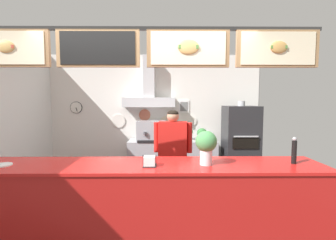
{
  "coord_description": "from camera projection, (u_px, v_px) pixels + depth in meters",
  "views": [
    {
      "loc": [
        0.25,
        -2.93,
        1.74
      ],
      "look_at": [
        0.28,
        0.71,
        1.44
      ],
      "focal_mm": 26.16,
      "sensor_mm": 36.0,
      "label": 1
    }
  ],
  "objects": [
    {
      "name": "potted_rosemary",
      "position": [
        187.0,
        132.0,
        5.05
      ],
      "size": [
        0.23,
        0.23,
        0.27
      ],
      "color": "#9E563D",
      "rests_on": "back_prep_counter"
    },
    {
      "name": "potted_sage",
      "position": [
        168.0,
        135.0,
        5.0
      ],
      "size": [
        0.14,
        0.14,
        0.2
      ],
      "color": "beige",
      "rests_on": "back_prep_counter"
    },
    {
      "name": "service_counter",
      "position": [
        143.0,
        213.0,
        2.61
      ],
      "size": [
        3.8,
        0.67,
        1.07
      ],
      "color": "#B21916",
      "rests_on": "ground_plane"
    },
    {
      "name": "potted_oregano",
      "position": [
        202.0,
        134.0,
        5.0
      ],
      "size": [
        0.21,
        0.21,
        0.25
      ],
      "color": "#9E563D",
      "rests_on": "back_prep_counter"
    },
    {
      "name": "back_prep_counter",
      "position": [
        172.0,
        162.0,
        5.07
      ],
      "size": [
        1.79,
        0.6,
        0.92
      ],
      "color": "#A3A5AD",
      "rests_on": "ground_plane"
    },
    {
      "name": "pizza_oven",
      "position": [
        240.0,
        147.0,
        4.85
      ],
      "size": [
        0.64,
        0.65,
        1.72
      ],
      "color": "#232326",
      "rests_on": "ground_plane"
    },
    {
      "name": "shop_worker",
      "position": [
        173.0,
        157.0,
        3.83
      ],
      "size": [
        0.6,
        0.27,
        1.58
      ],
      "rotation": [
        0.0,
        0.0,
        3.03
      ],
      "color": "#232328",
      "rests_on": "ground_plane"
    },
    {
      "name": "back_wall_assembly",
      "position": [
        154.0,
        114.0,
        5.22
      ],
      "size": [
        4.57,
        2.75,
        2.72
      ],
      "color": "gray",
      "rests_on": "ground_plane"
    },
    {
      "name": "basil_vase",
      "position": [
        206.0,
        146.0,
        2.51
      ],
      "size": [
        0.22,
        0.22,
        0.35
      ],
      "color": "silver",
      "rests_on": "service_counter"
    },
    {
      "name": "espresso_machine",
      "position": [
        152.0,
        131.0,
        4.98
      ],
      "size": [
        0.59,
        0.49,
        0.4
      ],
      "color": "#A3A5AD",
      "rests_on": "back_prep_counter"
    },
    {
      "name": "ground_plane",
      "position": [
        146.0,
        239.0,
        3.06
      ],
      "size": [
        5.87,
        5.87,
        0.0
      ],
      "primitive_type": "plane",
      "color": "#3F3A38"
    },
    {
      "name": "pepper_grinder",
      "position": [
        294.0,
        150.0,
        2.56
      ],
      "size": [
        0.05,
        0.05,
        0.28
      ],
      "color": "black",
      "rests_on": "service_counter"
    },
    {
      "name": "napkin_holder",
      "position": [
        150.0,
        162.0,
        2.47
      ],
      "size": [
        0.14,
        0.13,
        0.12
      ],
      "color": "#262628",
      "rests_on": "service_counter"
    },
    {
      "name": "condiment_plate",
      "position": [
        2.0,
        165.0,
        2.49
      ],
      "size": [
        0.19,
        0.19,
        0.01
      ],
      "color": "white",
      "rests_on": "service_counter"
    }
  ]
}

